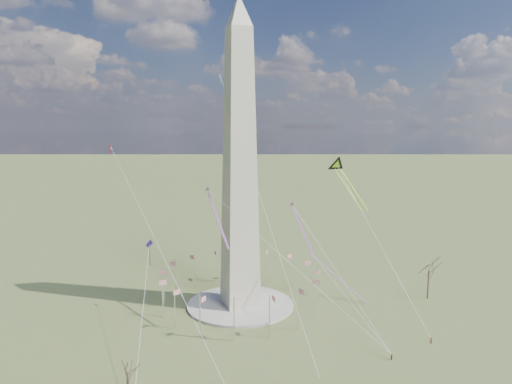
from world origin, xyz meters
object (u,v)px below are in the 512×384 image
object	(u,v)px
person_east	(431,341)
kite_delta_black	(338,167)
washington_monument	(240,165)
tree_near	(429,269)

from	to	relation	value
person_east	kite_delta_black	xyz separation A→B (m)	(-0.85, 50.73, 44.42)
washington_monument	kite_delta_black	size ratio (longest dim) A/B	4.81
washington_monument	person_east	xyz separation A→B (m)	(41.19, -44.79, -47.03)
kite_delta_black	person_east	bearing A→B (deg)	90.41
tree_near	person_east	xyz separation A→B (m)	(-22.91, -27.64, -9.97)
washington_monument	tree_near	size ratio (longest dim) A/B	6.54
person_east	kite_delta_black	distance (m)	67.43
washington_monument	tree_near	bearing A→B (deg)	-14.98
washington_monument	kite_delta_black	world-z (taller)	washington_monument
person_east	kite_delta_black	size ratio (longest dim) A/B	0.09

